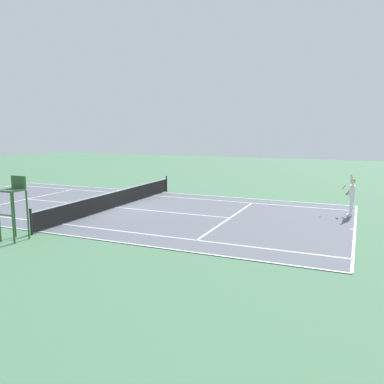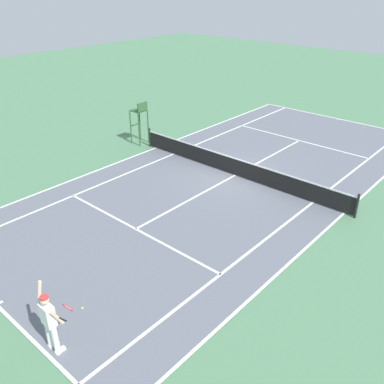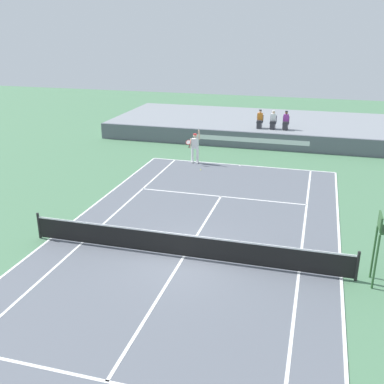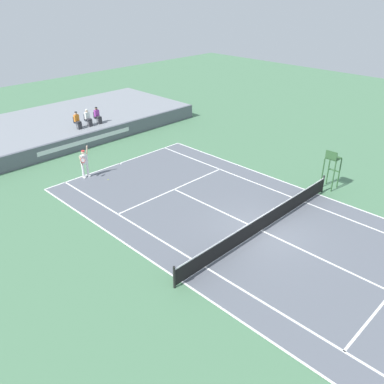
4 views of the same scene
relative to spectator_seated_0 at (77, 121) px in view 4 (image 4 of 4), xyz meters
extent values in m
plane|color=#4C7A56|center=(-0.33, -17.45, -1.73)|extent=(80.00, 80.00, 0.00)
cube|color=slate|center=(-0.33, -17.45, -1.72)|extent=(10.98, 23.78, 0.02)
cube|color=white|center=(-0.33, -5.56, -1.71)|extent=(10.98, 0.10, 0.01)
cube|color=white|center=(-5.82, -17.45, -1.71)|extent=(0.10, 23.78, 0.01)
cube|color=white|center=(5.16, -17.45, -1.71)|extent=(0.10, 23.78, 0.01)
cube|color=white|center=(-4.44, -17.45, -1.71)|extent=(0.10, 23.78, 0.01)
cube|color=white|center=(3.78, -17.45, -1.71)|extent=(0.10, 23.78, 0.01)
cube|color=white|center=(-0.33, -11.05, -1.71)|extent=(8.22, 0.10, 0.01)
cube|color=white|center=(-0.33, -17.45, -1.71)|extent=(0.10, 12.80, 0.01)
cube|color=white|center=(-0.33, -5.66, -1.71)|extent=(0.10, 0.20, 0.01)
cylinder|color=black|center=(-6.27, -17.45, -1.20)|extent=(0.10, 0.10, 1.07)
cylinder|color=black|center=(5.61, -17.45, -1.20)|extent=(0.10, 0.10, 1.07)
cube|color=black|center=(-0.33, -17.45, -1.25)|extent=(11.78, 0.02, 0.84)
cube|color=white|center=(-0.33, -17.45, -0.83)|extent=(11.78, 0.03, 0.06)
cube|color=#565B66|center=(-0.33, -1.45, -1.17)|extent=(22.11, 0.24, 1.12)
cube|color=silver|center=(-0.33, -1.57, -1.12)|extent=(7.74, 0.01, 0.32)
cube|color=gray|center=(-0.33, 3.30, -1.17)|extent=(22.11, 9.25, 1.12)
cube|color=#474C56|center=(0.00, 0.02, -0.20)|extent=(0.44, 0.44, 0.06)
cube|color=#474C56|center=(0.00, 0.22, 0.05)|extent=(0.44, 0.06, 0.44)
cylinder|color=#4C4C51|center=(0.18, -0.13, -0.42)|extent=(0.04, 0.04, 0.38)
cylinder|color=#4C4C51|center=(-0.18, -0.13, -0.42)|extent=(0.04, 0.04, 0.38)
cube|color=#2D2D33|center=(0.00, -0.08, -0.12)|extent=(0.34, 0.44, 0.16)
cube|color=#2D2D33|center=(0.00, -0.28, -0.39)|extent=(0.30, 0.14, 0.44)
cube|color=orange|center=(0.00, 0.08, 0.17)|extent=(0.36, 0.22, 0.52)
sphere|color=tan|center=(0.00, 0.08, 0.54)|extent=(0.20, 0.20, 0.20)
cylinder|color=black|center=(0.00, 0.08, 0.63)|extent=(0.19, 0.19, 0.05)
cube|color=#474C56|center=(0.92, 0.02, -0.20)|extent=(0.44, 0.44, 0.06)
cube|color=#474C56|center=(0.92, 0.22, 0.05)|extent=(0.44, 0.06, 0.44)
cylinder|color=#4C4C51|center=(1.10, -0.13, -0.42)|extent=(0.04, 0.04, 0.38)
cylinder|color=#4C4C51|center=(0.75, -0.13, -0.42)|extent=(0.04, 0.04, 0.38)
cube|color=#2D2D33|center=(0.92, -0.08, -0.12)|extent=(0.34, 0.44, 0.16)
cube|color=#2D2D33|center=(0.92, -0.28, -0.39)|extent=(0.30, 0.14, 0.44)
cube|color=white|center=(0.92, 0.08, 0.17)|extent=(0.36, 0.22, 0.52)
sphere|color=beige|center=(0.92, 0.08, 0.54)|extent=(0.20, 0.20, 0.20)
cylinder|color=white|center=(0.92, 0.08, 0.63)|extent=(0.19, 0.19, 0.05)
cube|color=#474C56|center=(1.78, 0.02, -0.20)|extent=(0.44, 0.44, 0.06)
cube|color=#474C56|center=(1.78, 0.22, 0.05)|extent=(0.44, 0.06, 0.44)
cylinder|color=#4C4C51|center=(1.96, -0.13, -0.42)|extent=(0.04, 0.04, 0.38)
cylinder|color=#4C4C51|center=(1.61, -0.13, -0.42)|extent=(0.04, 0.04, 0.38)
cube|color=#2D2D33|center=(1.78, -0.08, -0.12)|extent=(0.34, 0.44, 0.16)
cube|color=#2D2D33|center=(1.78, -0.28, -0.39)|extent=(0.30, 0.14, 0.44)
cube|color=purple|center=(1.78, 0.08, 0.17)|extent=(0.36, 0.22, 0.52)
sphere|color=brown|center=(1.78, 0.08, 0.54)|extent=(0.20, 0.20, 0.20)
cylinder|color=black|center=(1.78, 0.08, 0.63)|extent=(0.19, 0.19, 0.05)
cylinder|color=white|center=(-2.93, -5.79, -1.27)|extent=(0.15, 0.15, 0.92)
cylinder|color=white|center=(-3.25, -5.79, -1.27)|extent=(0.15, 0.15, 0.92)
cube|color=white|center=(-2.93, -5.85, -1.68)|extent=(0.13, 0.28, 0.10)
cube|color=white|center=(-3.25, -5.85, -1.68)|extent=(0.13, 0.28, 0.10)
cube|color=white|center=(-3.09, -5.79, -0.51)|extent=(0.41, 0.25, 0.60)
sphere|color=beige|center=(-3.09, -5.79, -0.04)|extent=(0.22, 0.22, 0.22)
cylinder|color=red|center=(-3.09, -5.79, 0.05)|extent=(0.21, 0.21, 0.06)
cylinder|color=beige|center=(-2.83, -5.83, 0.05)|extent=(0.09, 0.21, 0.61)
cylinder|color=beige|center=(-3.35, -5.88, -0.49)|extent=(0.10, 0.33, 0.56)
cylinder|color=black|center=(-3.40, -6.00, -0.62)|extent=(0.04, 0.19, 0.25)
torus|color=red|center=(-3.40, -6.18, -0.36)|extent=(0.31, 0.20, 0.26)
cylinder|color=silver|center=(-3.40, -6.18, -0.36)|extent=(0.27, 0.17, 0.22)
sphere|color=#D1E533|center=(-2.37, -7.15, -1.70)|extent=(0.07, 0.07, 0.07)
cylinder|color=#2D562D|center=(6.79, -17.10, -0.78)|extent=(0.07, 0.07, 1.90)
cylinder|color=#2D562D|center=(6.79, -17.80, -0.78)|extent=(0.07, 0.07, 1.90)
cylinder|color=#2D562D|center=(6.09, -17.10, -0.78)|extent=(0.07, 0.07, 1.90)
cylinder|color=#2D562D|center=(6.09, -17.80, -0.78)|extent=(0.07, 0.07, 1.90)
cube|color=#2D562D|center=(6.44, -17.45, 0.20)|extent=(0.70, 0.70, 0.06)
cube|color=#2D562D|center=(6.09, -17.45, 0.47)|extent=(0.06, 0.70, 0.48)
cube|color=#2D562D|center=(6.75, -17.45, -0.69)|extent=(0.10, 0.70, 0.04)
camera|label=1|loc=(17.00, -5.55, 2.46)|focal=36.54mm
camera|label=2|loc=(-10.83, -2.39, 6.92)|focal=38.89mm
camera|label=3|loc=(3.92, -31.56, 6.27)|focal=42.65mm
camera|label=4|loc=(-14.85, -26.99, 9.35)|focal=37.91mm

